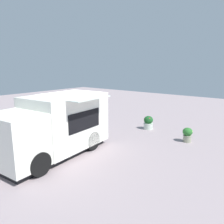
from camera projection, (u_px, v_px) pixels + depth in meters
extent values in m
plane|color=#9E8D90|center=(73.00, 145.00, 10.03)|extent=(40.00, 40.00, 0.00)
cube|color=white|center=(66.00, 120.00, 9.25)|extent=(3.47, 2.35, 2.18)
cube|color=white|center=(16.00, 140.00, 7.36)|extent=(1.58, 2.11, 1.80)
cube|color=black|center=(85.00, 121.00, 8.65)|extent=(1.81, 0.18, 0.76)
cube|color=white|center=(90.00, 98.00, 8.30)|extent=(2.03, 0.77, 0.03)
cube|color=black|center=(55.00, 152.00, 8.92)|extent=(4.61, 2.04, 0.23)
cylinder|color=black|center=(8.00, 152.00, 8.17)|extent=(0.84, 0.29, 0.83)
cylinder|color=black|center=(40.00, 164.00, 7.16)|extent=(0.84, 0.29, 0.83)
cylinder|color=black|center=(62.00, 133.00, 10.42)|extent=(0.84, 0.29, 0.83)
cylinder|color=black|center=(92.00, 141.00, 9.41)|extent=(0.84, 0.29, 0.83)
ellipsoid|color=black|center=(75.00, 126.00, 12.99)|extent=(0.67, 0.65, 0.14)
cube|color=black|center=(72.00, 127.00, 12.80)|extent=(0.36, 0.29, 0.11)
cube|color=black|center=(76.00, 127.00, 12.78)|extent=(0.36, 0.29, 0.11)
cube|color=#B5353D|center=(75.00, 121.00, 12.92)|extent=(0.42, 0.38, 0.52)
sphere|color=brown|center=(75.00, 115.00, 12.84)|extent=(0.22, 0.22, 0.22)
sphere|color=#433824|center=(75.00, 114.00, 12.84)|extent=(0.23, 0.23, 0.23)
cube|color=#B5353D|center=(72.00, 120.00, 12.78)|extent=(0.34, 0.26, 0.28)
cube|color=#B5353D|center=(76.00, 120.00, 12.76)|extent=(0.34, 0.26, 0.28)
cylinder|color=#D1B153|center=(73.00, 122.00, 12.62)|extent=(0.27, 0.29, 0.07)
cube|color=orange|center=(73.00, 122.00, 12.62)|extent=(0.22, 0.23, 0.02)
cylinder|color=silver|center=(148.00, 126.00, 12.55)|extent=(0.52, 0.52, 0.35)
torus|color=silver|center=(148.00, 123.00, 12.52)|extent=(0.55, 0.55, 0.04)
ellipsoid|color=#1A5623|center=(148.00, 120.00, 12.47)|extent=(0.52, 0.52, 0.44)
sphere|color=red|center=(151.00, 118.00, 12.59)|extent=(0.07, 0.07, 0.07)
sphere|color=red|center=(145.00, 119.00, 12.45)|extent=(0.09, 0.09, 0.09)
sphere|color=red|center=(146.00, 118.00, 12.46)|extent=(0.05, 0.05, 0.05)
sphere|color=red|center=(149.00, 119.00, 12.28)|extent=(0.09, 0.09, 0.09)
cylinder|color=gray|center=(187.00, 138.00, 10.44)|extent=(0.38, 0.38, 0.33)
torus|color=gray|center=(187.00, 135.00, 10.41)|extent=(0.40, 0.40, 0.04)
ellipsoid|color=#2C712C|center=(188.00, 132.00, 10.37)|extent=(0.46, 0.46, 0.39)
sphere|color=#F0F14D|center=(188.00, 130.00, 10.54)|extent=(0.07, 0.07, 0.07)
sphere|color=#EBDE5E|center=(184.00, 130.00, 10.46)|extent=(0.07, 0.07, 0.07)
sphere|color=#E7E15F|center=(185.00, 129.00, 10.50)|extent=(0.06, 0.06, 0.06)
sphere|color=yellow|center=(187.00, 131.00, 10.21)|extent=(0.06, 0.06, 0.06)
sphere|color=#E6D958|center=(189.00, 130.00, 10.50)|extent=(0.08, 0.08, 0.08)
sphere|color=#DAF252|center=(192.00, 131.00, 10.27)|extent=(0.08, 0.08, 0.08)
cylinder|color=#4B464C|center=(60.00, 119.00, 14.11)|extent=(0.57, 0.57, 0.40)
torus|color=#48434B|center=(60.00, 116.00, 14.07)|extent=(0.60, 0.60, 0.04)
ellipsoid|color=#368348|center=(60.00, 113.00, 14.02)|extent=(0.59, 0.59, 0.50)
sphere|color=#F9D44E|center=(56.00, 112.00, 13.88)|extent=(0.05, 0.05, 0.05)
sphere|color=#F9E060|center=(61.00, 110.00, 14.16)|extent=(0.08, 0.08, 0.08)
sphere|color=yellow|center=(60.00, 111.00, 13.82)|extent=(0.09, 0.09, 0.09)
sphere|color=#F9D560|center=(60.00, 111.00, 13.82)|extent=(0.06, 0.06, 0.06)
sphere|color=#F9E75B|center=(61.00, 110.00, 14.19)|extent=(0.08, 0.08, 0.08)
sphere|color=yellow|center=(57.00, 112.00, 13.83)|extent=(0.08, 0.08, 0.08)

